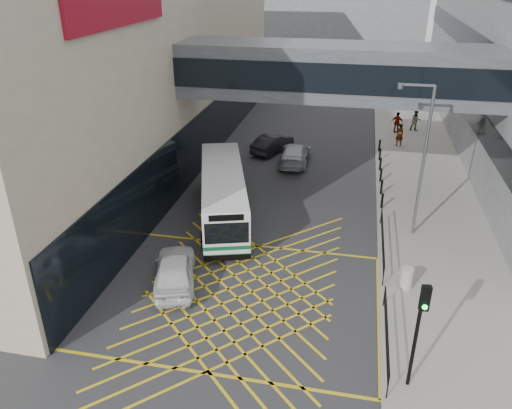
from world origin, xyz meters
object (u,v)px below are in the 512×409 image
Objects in this scene: bus at (223,193)px; car_dark at (272,143)px; traffic_light at (420,322)px; pedestrian_a at (399,135)px; litter_bin at (406,278)px; street_lamp at (421,153)px; car_silver at (295,153)px; pedestrian_b at (416,121)px; car_white at (175,269)px; pedestrian_c at (397,123)px.

bus is 2.34× the size of car_dark.
pedestrian_a is at bearing 80.05° from traffic_light.
litter_bin is at bearing 67.09° from pedestrian_a.
car_silver is at bearing 127.42° from street_lamp.
traffic_light reaches higher than pedestrian_b.
car_dark is (0.80, 11.34, -0.82)m from bus.
car_white and car_silver have the same top height.
litter_bin is at bearing 171.38° from car_white.
litter_bin is at bearing 140.42° from car_dark.
street_lamp is 4.43× the size of pedestrian_c.
street_lamp is 19.01m from pedestrian_b.
car_dark is at bearing 118.27° from litter_bin.
litter_bin is (10.11, 1.58, -0.11)m from car_white.
car_silver is (1.99, -1.99, 0.07)m from car_dark.
bus is at bearing 122.37° from traffic_light.
car_silver is 8.98m from pedestrian_a.
car_dark is at bearing 128.72° from street_lamp.
pedestrian_a reaches higher than car_silver.
street_lamp is at bearing 84.54° from litter_bin.
bus is 1.30× the size of street_lamp.
bus is 10.65m from street_lamp.
bus is 20.39m from pedestrian_c.
litter_bin is at bearing 79.61° from traffic_light.
pedestrian_c is at bearing -132.55° from car_silver.
car_dark is 15.25m from street_lamp.
bus is 14.64m from traffic_light.
pedestrian_a is at bearing -140.57° from car_dark.
pedestrian_b is (1.66, 18.60, -3.58)m from street_lamp.
pedestrian_a is (0.60, 19.48, 0.40)m from litter_bin.
pedestrian_b is at bearing -133.31° from car_white.
pedestrian_a is 3.31m from pedestrian_c.
street_lamp reaches higher than car_dark.
car_silver reaches higher than car_dark.
street_lamp reaches higher than car_silver.
traffic_light is 6.32m from litter_bin.
pedestrian_a is at bearing -146.98° from car_silver.
pedestrian_b is at bearing -131.01° from pedestrian_a.
bus is 2.16× the size of car_white.
traffic_light is (9.45, -11.09, 1.38)m from bus.
pedestrian_c is at bearing 42.62° from bus.
bus is at bearing 151.84° from litter_bin.
car_white is 2.70× the size of pedestrian_a.
car_white reaches higher than litter_bin.
pedestrian_a reaches higher than litter_bin.
street_lamp is 4.46× the size of pedestrian_a.
street_lamp reaches higher than car_white.
car_dark is 4.55× the size of litter_bin.
pedestrian_b reaches higher than litter_bin.
traffic_light reaches higher than car_dark.
traffic_light reaches higher than car_silver.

